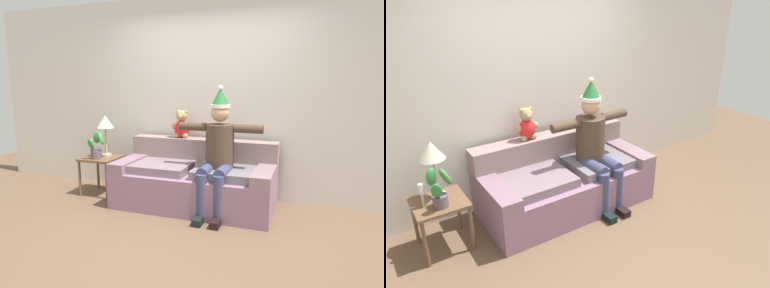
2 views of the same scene
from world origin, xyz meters
The scene contains 9 objects.
ground_plane centered at (0.00, 0.00, 0.00)m, with size 10.00×10.00×0.00m, color brown.
back_wall centered at (0.00, 1.55, 1.35)m, with size 7.00×0.10×2.70m, color silver.
couch centered at (0.00, 1.01, 0.32)m, with size 1.97×0.92×0.82m.
person_seated centered at (0.33, 0.84, 0.77)m, with size 1.02×0.77×1.52m.
teddy_bear centered at (-0.30, 1.30, 0.99)m, with size 0.29×0.17×0.38m.
side_table centered at (-1.41, 1.02, 0.44)m, with size 0.50×0.48×0.52m.
table_lamp centered at (-1.39, 1.11, 0.99)m, with size 0.24×0.24×0.58m.
potted_plant centered at (-1.42, 0.92, 0.70)m, with size 0.25×0.27×0.39m.
candle_tall centered at (-1.55, 1.00, 0.68)m, with size 0.04×0.04×0.24m.
Camera 1 is at (1.34, -2.90, 1.54)m, focal length 31.40 mm.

